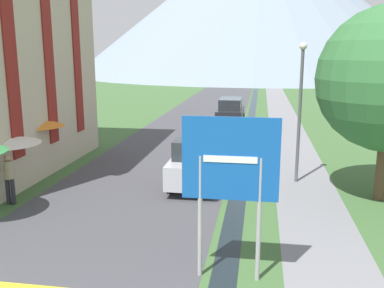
# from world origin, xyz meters

# --- Properties ---
(ground_plane) EXTENTS (160.00, 160.00, 0.00)m
(ground_plane) POSITION_xyz_m (0.00, 20.00, 0.00)
(ground_plane) COLOR #3D6033
(road) EXTENTS (6.40, 60.00, 0.01)m
(road) POSITION_xyz_m (-2.50, 30.00, 0.00)
(road) COLOR #424247
(road) RESTS_ON ground_plane
(footpath) EXTENTS (2.20, 60.00, 0.01)m
(footpath) POSITION_xyz_m (3.60, 30.00, 0.00)
(footpath) COLOR slate
(footpath) RESTS_ON ground_plane
(drainage_channel) EXTENTS (0.60, 60.00, 0.00)m
(drainage_channel) POSITION_xyz_m (1.20, 30.00, 0.00)
(drainage_channel) COLOR black
(drainage_channel) RESTS_ON ground_plane
(mountain_distant) EXTENTS (80.69, 80.69, 31.39)m
(mountain_distant) POSITION_xyz_m (0.88, 94.99, 15.69)
(mountain_distant) COLOR gray
(mountain_distant) RESTS_ON ground_plane
(road_sign) EXTENTS (2.05, 0.11, 3.60)m
(road_sign) POSITION_xyz_m (1.29, 4.61, 2.41)
(road_sign) COLOR #9E9EA3
(road_sign) RESTS_ON ground_plane
(parked_car_near) EXTENTS (1.81, 4.57, 1.82)m
(parked_car_near) POSITION_xyz_m (-0.40, 11.49, 0.91)
(parked_car_near) COLOR #B2B2B7
(parked_car_near) RESTS_ON ground_plane
(parked_car_far) EXTENTS (1.78, 4.54, 1.82)m
(parked_car_far) POSITION_xyz_m (-0.12, 24.85, 0.91)
(parked_car_far) COLOR black
(parked_car_far) RESTS_ON ground_plane
(cafe_chair_far_right) EXTENTS (0.40, 0.40, 0.85)m
(cafe_chair_far_right) POSITION_xyz_m (-6.88, 9.90, 0.51)
(cafe_chair_far_right) COLOR black
(cafe_chair_far_right) RESTS_ON ground_plane
(cafe_chair_middle) EXTENTS (0.40, 0.40, 0.85)m
(cafe_chair_middle) POSITION_xyz_m (-6.74, 8.72, 0.51)
(cafe_chair_middle) COLOR black
(cafe_chair_middle) RESTS_ON ground_plane
(cafe_chair_far_left) EXTENTS (0.40, 0.40, 0.85)m
(cafe_chair_far_left) POSITION_xyz_m (-6.81, 9.81, 0.51)
(cafe_chair_far_left) COLOR black
(cafe_chair_far_left) RESTS_ON ground_plane
(cafe_umbrella_middle_white) EXTENTS (2.45, 2.45, 2.15)m
(cafe_umbrella_middle_white) POSITION_xyz_m (-6.81, 9.16, 1.97)
(cafe_umbrella_middle_white) COLOR #B7B2A8
(cafe_umbrella_middle_white) RESTS_ON ground_plane
(cafe_umbrella_rear_orange) EXTENTS (2.07, 2.07, 2.38)m
(cafe_umbrella_rear_orange) POSITION_xyz_m (-6.88, 11.59, 2.17)
(cafe_umbrella_rear_orange) COLOR #B7B2A8
(cafe_umbrella_rear_orange) RESTS_ON ground_plane
(person_standing_terrace) EXTENTS (0.32, 0.32, 1.67)m
(person_standing_terrace) POSITION_xyz_m (-6.10, 8.16, 0.97)
(person_standing_terrace) COLOR #282833
(person_standing_terrace) RESTS_ON ground_plane
(streetlamp) EXTENTS (0.28, 0.28, 5.24)m
(streetlamp) POSITION_xyz_m (3.32, 12.20, 3.10)
(streetlamp) COLOR #515156
(streetlamp) RESTS_ON ground_plane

